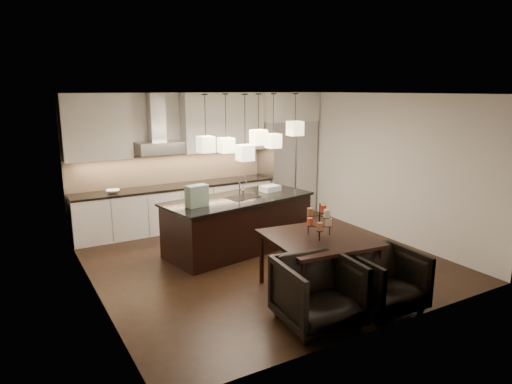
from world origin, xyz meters
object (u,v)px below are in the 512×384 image
refrigerator (287,167)px  island_body (239,225)px  armchair_right (386,280)px  dining_table (318,264)px  armchair_left (318,293)px

refrigerator → island_body: size_ratio=0.82×
armchair_right → island_body: bearing=104.3°
refrigerator → armchair_right: (-1.61, -4.76, -0.67)m
island_body → refrigerator: bearing=28.1°
island_body → dining_table: bearing=-95.9°
armchair_right → dining_table: bearing=119.8°
dining_table → armchair_left: 0.98m
armchair_left → armchair_right: bearing=-0.3°
refrigerator → armchair_left: size_ratio=2.27×
refrigerator → dining_table: (-2.05, -3.89, -0.66)m
dining_table → armchair_right: size_ratio=1.56×
refrigerator → dining_table: 4.44m
armchair_left → armchair_right: 1.04m
armchair_left → dining_table: bearing=57.9°
refrigerator → armchair_left: refrigerator is taller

